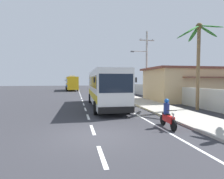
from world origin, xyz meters
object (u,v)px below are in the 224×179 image
coach_bus_foreground (105,87)px  coach_bus_far_lane (72,83)px  roadside_building (203,84)px  motorcycle_beside_bus (110,93)px  palm_nearest (198,49)px  motorcycle_trailing (167,116)px  utility_pole_mid (146,63)px

coach_bus_foreground → coach_bus_far_lane: bearing=97.2°
roadside_building → coach_bus_far_lane: bearing=123.0°
coach_bus_foreground → motorcycle_beside_bus: size_ratio=5.96×
palm_nearest → roadside_building: 9.53m
motorcycle_beside_bus → motorcycle_trailing: size_ratio=1.00×
coach_bus_far_lane → motorcycle_trailing: 38.91m
utility_pole_mid → roadside_building: bearing=-18.7°
motorcycle_beside_bus → palm_nearest: bearing=-67.7°
utility_pole_mid → palm_nearest: size_ratio=1.21×
roadside_building → motorcycle_trailing: bearing=-133.1°
palm_nearest → coach_bus_foreground: bearing=155.4°
coach_bus_far_lane → motorcycle_trailing: size_ratio=5.50×
palm_nearest → motorcycle_beside_bus: bearing=112.3°
palm_nearest → roadside_building: (5.71, 6.90, -3.25)m
motorcycle_beside_bus → utility_pole_mid: bearing=-42.7°
motorcycle_trailing → palm_nearest: size_ratio=0.26×
coach_bus_far_lane → utility_pole_mid: size_ratio=1.18×
coach_bus_far_lane → palm_nearest: bearing=-71.0°
coach_bus_far_lane → motorcycle_trailing: bearing=-81.3°
coach_bus_foreground → motorcycle_beside_bus: bearing=76.4°
motorcycle_beside_bus → palm_nearest: 14.93m
coach_bus_foreground → coach_bus_far_lane: size_ratio=1.08×
motorcycle_beside_bus → roadside_building: bearing=-29.2°
coach_bus_far_lane → roadside_building: bearing=-57.0°
coach_bus_foreground → palm_nearest: 9.12m
utility_pole_mid → palm_nearest: (1.18, -9.24, 0.49)m
roadside_building → motorcycle_beside_bus: bearing=150.8°
motorcycle_beside_bus → utility_pole_mid: (4.21, -3.88, 4.20)m
coach_bus_foreground → palm_nearest: size_ratio=1.54×
coach_bus_foreground → utility_pole_mid: 9.14m
motorcycle_beside_bus → palm_nearest: size_ratio=0.26×
motorcycle_beside_bus → roadside_building: roadside_building is taller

